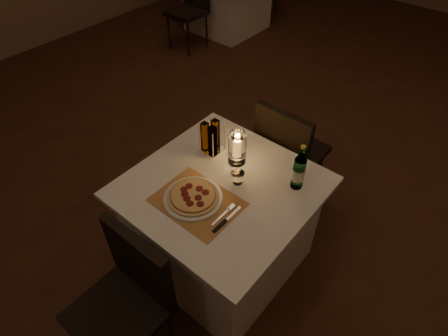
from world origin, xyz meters
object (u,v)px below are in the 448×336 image
Objects in this scene: hurricane_candle at (237,146)px; neighbor_table_left at (227,2)px; main_table at (222,226)px; tumbler at (238,178)px; water_bottle at (299,171)px; chair_far at (287,148)px; pizza at (193,196)px; plate at (193,198)px; chair_near at (128,293)px.

neighbor_table_left is (-2.37, 2.79, -0.49)m from hurricane_candle.
main_table is at bearing -74.34° from hurricane_candle.
main_table is 3.86m from neighbor_table_left.
tumbler is 0.26× the size of water_bottle.
water_bottle reaches higher than hurricane_candle.
tumbler is (0.05, -0.64, 0.23)m from chair_far.
pizza is at bearing -88.70° from hurricane_candle.
tumbler is (0.05, 0.08, 0.40)m from main_table.
pizza is at bearing -105.51° from main_table.
neighbor_table_left is (-2.48, 2.92, -0.40)m from tumbler.
plate is at bearing -93.20° from chair_far.
main_table and neighbor_table_left have the same top height.
hurricane_candle is (-0.01, 0.39, 0.11)m from plate.
pizza is at bearing 13.21° from plate.
water_bottle is at bearing 49.98° from pizza.
hurricane_candle is at bearing 130.02° from tumbler.
chair_far is 3.21× the size of pizza.
main_table is at bearing 90.00° from chair_near.
water_bottle reaches higher than pizza.
pizza is 0.59m from water_bottle.
plate is 1.10× the size of water_bottle.
hurricane_candle is at bearing -49.69° from neighbor_table_left.
chair_far is at bearing 86.80° from plate.
water_bottle is (0.37, 0.44, 0.09)m from pizza.
water_bottle reaches higher than chair_near.
water_bottle is (0.32, 0.98, 0.31)m from chair_near.
main_table is at bearing -90.00° from chair_far.
tumbler reaches higher than plate.
plate is 0.28m from tumbler.
hurricane_candle reaches higher than pizza.
chair_near is 1.07m from water_bottle.
plate is (-0.05, -0.89, 0.20)m from chair_far.
tumbler reaches higher than neighbor_table_left.
main_table is 3.44× the size of water_bottle.
tumbler is at bearing 54.98° from main_table.
neighbor_table_left is (-2.75, 2.73, -0.48)m from water_bottle.
chair_far is at bearing 94.78° from tumbler.
chair_far is 3.09× the size of water_bottle.
chair_far reaches higher than neighbor_table_left.
hurricane_candle is (-0.38, -0.05, 0.00)m from water_bottle.
chair_far is 0.92m from plate.
hurricane_candle reaches higher than plate.
pizza is at bearing -111.97° from tumbler.
tumbler is 0.34m from water_bottle.
tumbler is (0.10, 0.26, 0.01)m from pizza.
tumbler is 0.36× the size of hurricane_candle.
tumbler is at bearing 68.03° from pizza.
pizza is 0.40m from hurricane_candle.
chair_near is at bearing -90.00° from main_table.
main_table is 3.12× the size of plate.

